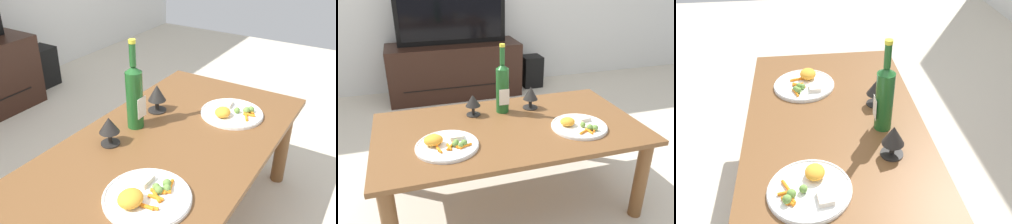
{
  "view_description": "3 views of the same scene",
  "coord_description": "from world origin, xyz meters",
  "views": [
    {
      "loc": [
        -1.09,
        -0.68,
        1.31
      ],
      "look_at": [
        0.04,
        0.04,
        0.59
      ],
      "focal_mm": 39.23,
      "sensor_mm": 36.0,
      "label": 1
    },
    {
      "loc": [
        -0.48,
        -1.51,
        1.29
      ],
      "look_at": [
        -0.01,
        0.03,
        0.56
      ],
      "focal_mm": 35.96,
      "sensor_mm": 36.0,
      "label": 2
    },
    {
      "loc": [
        1.19,
        -0.1,
        1.42
      ],
      "look_at": [
        0.0,
        0.03,
        0.56
      ],
      "focal_mm": 38.38,
      "sensor_mm": 36.0,
      "label": 3
    }
  ],
  "objects": [
    {
      "name": "ground_plane",
      "position": [
        0.0,
        0.0,
        0.0
      ],
      "size": [
        6.4,
        6.4,
        0.0
      ],
      "primitive_type": "plane",
      "color": "beige"
    },
    {
      "name": "dining_table",
      "position": [
        0.0,
        0.0,
        0.41
      ],
      "size": [
        1.39,
        0.76,
        0.49
      ],
      "color": "brown",
      "rests_on": "ground_plane"
    },
    {
      "name": "wine_bottle",
      "position": [
        0.02,
        0.2,
        0.64
      ],
      "size": [
        0.07,
        0.08,
        0.39
      ],
      "color": "#1E5923",
      "rests_on": "dining_table"
    },
    {
      "name": "goblet_left",
      "position": [
        -0.15,
        0.2,
        0.57
      ],
      "size": [
        0.08,
        0.08,
        0.12
      ],
      "color": "black",
      "rests_on": "dining_table"
    },
    {
      "name": "goblet_right",
      "position": [
        0.19,
        0.2,
        0.57
      ],
      "size": [
        0.09,
        0.09,
        0.13
      ],
      "color": "black",
      "rests_on": "dining_table"
    },
    {
      "name": "dinner_plate_left",
      "position": [
        -0.35,
        -0.12,
        0.5
      ],
      "size": [
        0.3,
        0.3,
        0.06
      ],
      "color": "white",
      "rests_on": "dining_table"
    },
    {
      "name": "dinner_plate_right",
      "position": [
        0.34,
        -0.12,
        0.5
      ],
      "size": [
        0.29,
        0.29,
        0.05
      ],
      "color": "white",
      "rests_on": "dining_table"
    }
  ]
}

